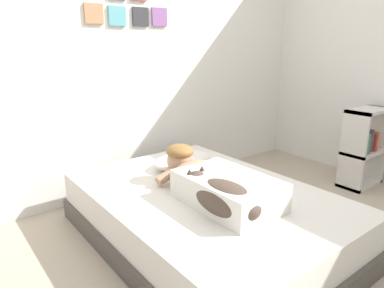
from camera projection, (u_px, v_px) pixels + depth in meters
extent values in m
plane|color=tan|center=(259.00, 265.00, 2.16)|extent=(12.24, 12.24, 0.00)
cube|color=silver|center=(127.00, 53.00, 3.03)|extent=(4.12, 0.10, 2.50)
cube|color=tan|center=(94.00, 13.00, 2.71)|extent=(0.15, 0.02, 0.15)
cube|color=#59A5B2|center=(117.00, 16.00, 2.83)|extent=(0.15, 0.02, 0.15)
cube|color=#333338|center=(141.00, 17.00, 2.96)|extent=(0.15, 0.02, 0.15)
cube|color=#8C5999|center=(159.00, 17.00, 3.07)|extent=(0.15, 0.02, 0.15)
cube|color=#4C4742|center=(206.00, 230.00, 2.42)|extent=(1.34, 1.91, 0.15)
cube|color=silver|center=(206.00, 206.00, 2.37)|extent=(1.30, 1.85, 0.22)
ellipsoid|color=white|center=(183.00, 160.00, 2.79)|extent=(0.52, 0.32, 0.11)
cube|color=silver|center=(228.00, 190.00, 2.13)|extent=(0.42, 0.64, 0.18)
ellipsoid|color=tan|center=(194.00, 172.00, 2.38)|extent=(0.32, 0.20, 0.16)
sphere|color=tan|center=(180.00, 161.00, 2.49)|extent=(0.19, 0.19, 0.19)
ellipsoid|color=olive|center=(180.00, 151.00, 2.47)|extent=(0.20, 0.20, 0.10)
cylinder|color=tan|center=(170.00, 173.00, 2.44)|extent=(0.23, 0.07, 0.14)
cylinder|color=tan|center=(193.00, 168.00, 2.56)|extent=(0.23, 0.07, 0.14)
ellipsoid|color=#4C3D33|center=(226.00, 199.00, 1.99)|extent=(0.26, 0.48, 0.20)
sphere|color=#4C3D33|center=(197.00, 183.00, 2.17)|extent=(0.15, 0.15, 0.15)
cone|color=#3D3028|center=(190.00, 173.00, 2.15)|extent=(0.05, 0.05, 0.05)
cone|color=#3D3028|center=(202.00, 169.00, 2.21)|extent=(0.05, 0.05, 0.05)
cylinder|color=teal|center=(186.00, 168.00, 2.68)|extent=(0.09, 0.09, 0.07)
torus|color=teal|center=(192.00, 166.00, 2.71)|extent=(0.05, 0.01, 0.05)
cube|color=black|center=(269.00, 203.00, 2.16)|extent=(0.07, 0.14, 0.01)
cube|color=silver|center=(352.00, 152.00, 3.18)|extent=(0.03, 0.24, 0.75)
cube|color=silver|center=(374.00, 144.00, 3.42)|extent=(0.03, 0.24, 0.75)
cube|color=silver|center=(359.00, 183.00, 3.40)|extent=(0.45, 0.24, 0.03)
cube|color=silver|center=(363.00, 151.00, 3.31)|extent=(0.45, 0.24, 0.03)
cube|color=silver|center=(369.00, 110.00, 3.20)|extent=(0.45, 0.24, 0.03)
cube|color=#BF723F|center=(355.00, 146.00, 3.18)|extent=(0.04, 0.15, 0.14)
cube|color=#3F8C59|center=(358.00, 142.00, 3.20)|extent=(0.03, 0.20, 0.20)
cube|color=#4C4C51|center=(360.00, 144.00, 3.23)|extent=(0.03, 0.19, 0.15)
cube|color=#724C8C|center=(362.00, 142.00, 3.25)|extent=(0.03, 0.15, 0.17)
cube|color=#4C4C51|center=(365.00, 139.00, 3.27)|extent=(0.03, 0.15, 0.21)
cube|color=#B23833|center=(366.00, 141.00, 3.30)|extent=(0.02, 0.20, 0.16)
cube|color=#BF723F|center=(368.00, 140.00, 3.32)|extent=(0.03, 0.20, 0.18)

